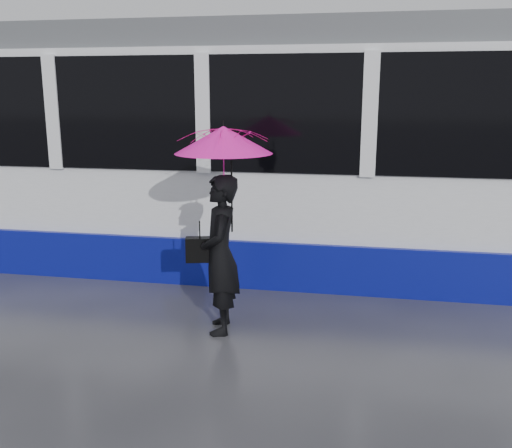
# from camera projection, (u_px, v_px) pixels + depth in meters

# --- Properties ---
(ground) EXTENTS (90.00, 90.00, 0.00)m
(ground) POSITION_uv_depth(u_px,v_px,m) (240.00, 328.00, 6.10)
(ground) COLOR #2C2C31
(ground) RESTS_ON ground
(rails) EXTENTS (34.00, 1.51, 0.02)m
(rails) POSITION_uv_depth(u_px,v_px,m) (275.00, 261.00, 8.49)
(rails) COLOR #3F3D38
(rails) RESTS_ON ground
(tram) EXTENTS (26.00, 2.56, 3.35)m
(tram) POSITION_uv_depth(u_px,v_px,m) (405.00, 154.00, 7.80)
(tram) COLOR white
(tram) RESTS_ON ground
(woman) EXTENTS (0.52, 0.68, 1.66)m
(woman) POSITION_uv_depth(u_px,v_px,m) (220.00, 255.00, 5.86)
(woman) COLOR black
(woman) RESTS_ON ground
(umbrella) EXTENTS (1.17, 1.17, 1.12)m
(umbrella) POSITION_uv_depth(u_px,v_px,m) (224.00, 159.00, 5.63)
(umbrella) COLOR #FF1579
(umbrella) RESTS_ON ground
(handbag) EXTENTS (0.32, 0.19, 0.44)m
(handbag) POSITION_uv_depth(u_px,v_px,m) (200.00, 249.00, 5.91)
(handbag) COLOR black
(handbag) RESTS_ON ground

